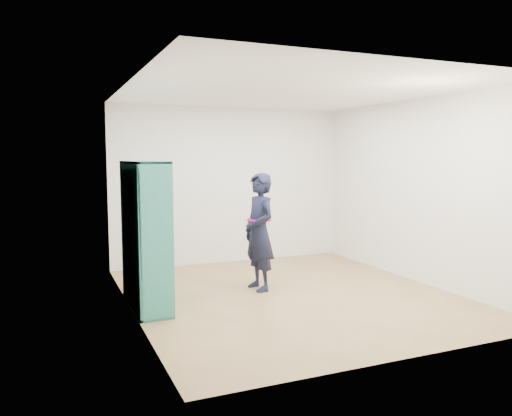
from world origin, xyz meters
name	(u,v)px	position (x,y,z in m)	size (l,w,h in m)	color
floor	(290,295)	(0.00, 0.00, 0.00)	(4.50, 4.50, 0.00)	olive
ceiling	(292,91)	(0.00, 0.00, 2.60)	(4.50, 4.50, 0.00)	white
wall_left	(131,200)	(-2.00, 0.00, 1.30)	(0.02, 4.50, 2.60)	white
wall_right	(416,191)	(2.00, 0.00, 1.30)	(0.02, 4.50, 2.60)	white
wall_back	(230,186)	(0.00, 2.25, 1.30)	(4.00, 0.02, 2.60)	white
wall_front	(410,213)	(0.00, -2.25, 1.30)	(4.00, 0.02, 2.60)	white
bookshelf	(143,236)	(-1.83, 0.27, 0.85)	(0.38, 1.30, 1.73)	#277B70
person	(259,232)	(-0.27, 0.40, 0.79)	(0.43, 0.61, 1.57)	black
smartphone	(247,224)	(-0.41, 0.46, 0.89)	(0.02, 0.09, 0.12)	silver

